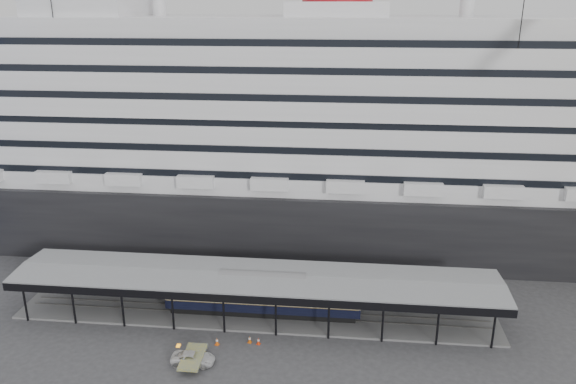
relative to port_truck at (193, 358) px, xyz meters
name	(u,v)px	position (x,y,z in m)	size (l,w,h in m)	color
ground	(249,338)	(4.84, 5.06, -0.62)	(200.00, 200.00, 0.00)	#37373A
cruise_ship	(282,116)	(4.89, 37.06, 17.73)	(130.00, 30.00, 43.90)	black
platform_canopy	(256,296)	(4.84, 10.06, 1.75)	(56.00, 9.18, 5.30)	slate
port_truck	(193,358)	(0.00, 0.00, 0.00)	(2.04, 4.43, 1.23)	silver
pullman_carriage	(263,294)	(5.69, 10.06, 2.07)	(22.60, 3.16, 22.18)	black
traffic_cone_left	(258,341)	(6.08, 4.06, -0.23)	(0.50, 0.50, 0.77)	red
traffic_cone_mid	(217,341)	(1.67, 3.50, -0.20)	(0.57, 0.57, 0.83)	#F65E0D
traffic_cone_right	(250,339)	(5.09, 4.26, -0.21)	(0.52, 0.52, 0.81)	#D0580B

